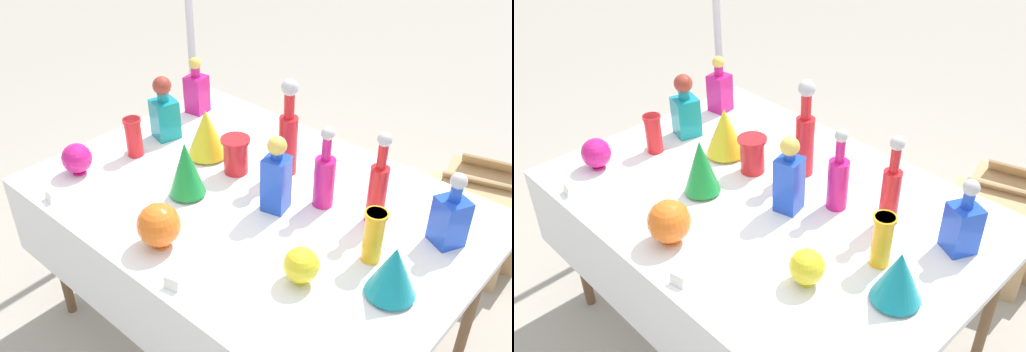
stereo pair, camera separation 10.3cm
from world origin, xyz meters
TOP-DOWN VIEW (x-y plane):
  - ground_plane at (0.00, 0.00)m, footprint 40.00×40.00m
  - display_table at (0.00, -0.04)m, footprint 1.69×1.17m
  - tall_bottle_0 at (-0.03, 0.22)m, footprint 0.08×0.08m
  - tall_bottle_1 at (0.21, 0.14)m, footprint 0.08×0.08m
  - tall_bottle_2 at (0.41, 0.18)m, footprint 0.07×0.07m
  - square_decanter_0 at (0.66, 0.24)m, footprint 0.13×0.13m
  - square_decanter_1 at (-0.62, 0.08)m, footprint 0.13×0.13m
  - square_decanter_2 at (-0.70, 0.35)m, footprint 0.11×0.11m
  - square_decanter_3 at (0.10, 0.00)m, footprint 0.11×0.11m
  - slender_vase_0 at (0.52, -0.01)m, footprint 0.08×0.08m
  - slender_vase_1 at (-0.19, 0.08)m, footprint 0.12×0.12m
  - slender_vase_2 at (-0.60, -0.11)m, footprint 0.08×0.08m
  - fluted_vase_0 at (0.65, -0.11)m, footprint 0.16×0.16m
  - fluted_vase_1 at (-0.21, -0.16)m, footprint 0.14×0.14m
  - fluted_vase_2 at (-0.36, 0.09)m, footprint 0.17×0.17m
  - round_bowl_0 at (0.41, -0.24)m, footprint 0.12×0.12m
  - round_bowl_1 at (-0.06, -0.42)m, footprint 0.15×0.15m
  - round_bowl_2 at (-0.66, -0.35)m, footprint 0.12×0.12m
  - price_tag_left at (-0.57, -0.54)m, footprint 0.06×0.02m
  - price_tag_center at (0.13, -0.54)m, footprint 0.06×0.03m
  - cardboard_box_behind_left at (0.44, 1.10)m, footprint 0.54×0.55m
  - cardboard_box_behind_right at (0.47, 1.28)m, footprint 0.53×0.51m
  - canopy_pole at (-1.06, 0.65)m, footprint 0.18×0.18m

SIDE VIEW (x-z plane):
  - ground_plane at x=0.00m, z-range 0.00..0.00m
  - cardboard_box_behind_left at x=0.44m, z-range -0.04..0.40m
  - cardboard_box_behind_right at x=0.47m, z-range -0.04..0.44m
  - display_table at x=0.00m, z-range 0.32..1.08m
  - price_tag_center at x=0.13m, z-range 0.76..0.80m
  - price_tag_left at x=-0.57m, z-range 0.76..0.80m
  - round_bowl_0 at x=0.41m, z-range 0.76..0.89m
  - round_bowl_2 at x=-0.66m, z-range 0.76..0.89m
  - round_bowl_1 at x=-0.06m, z-range 0.76..0.92m
  - slender_vase_1 at x=-0.19m, z-range 0.77..0.92m
  - slender_vase_2 at x=-0.60m, z-range 0.77..0.94m
  - fluted_vase_0 at x=0.65m, z-range 0.76..0.95m
  - slender_vase_0 at x=0.52m, z-range 0.77..0.96m
  - square_decanter_0 at x=0.66m, z-range 0.73..1.01m
  - fluted_vase_2 at x=-0.36m, z-range 0.76..0.98m
  - square_decanter_2 at x=-0.70m, z-range 0.74..1.01m
  - fluted_vase_1 at x=-0.21m, z-range 0.76..0.99m
  - tall_bottle_1 at x=0.21m, z-range 0.72..1.05m
  - square_decanter_1 at x=-0.62m, z-range 0.74..1.03m
  - square_decanter_3 at x=0.10m, z-range 0.75..1.05m
  - tall_bottle_2 at x=0.41m, z-range 0.73..1.09m
  - tall_bottle_0 at x=-0.03m, z-range 0.74..1.15m
  - canopy_pole at x=-1.06m, z-range -0.26..2.46m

